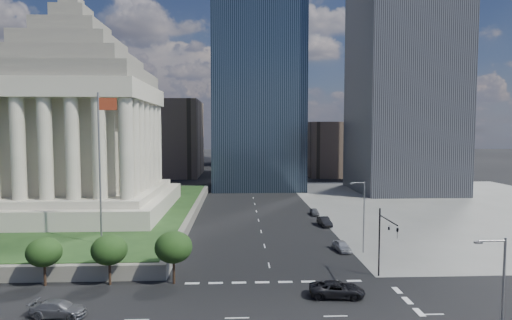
{
  "coord_description": "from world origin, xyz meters",
  "views": [
    {
      "loc": [
        -3.9,
        -32.63,
        16.97
      ],
      "look_at": [
        -1.81,
        16.1,
        13.59
      ],
      "focal_mm": 30.0,
      "sensor_mm": 36.0,
      "label": 1
    }
  ],
  "objects": [
    {
      "name": "suv_grey",
      "position": [
        -20.27,
        6.03,
        0.73
      ],
      "size": [
        2.59,
        5.25,
        1.47
      ],
      "primitive_type": "imported",
      "rotation": [
        0.0,
        0.0,
        1.46
      ],
      "color": "#4E4F54",
      "rests_on": "ground"
    },
    {
      "name": "flagpole",
      "position": [
        -21.83,
        24.0,
        13.11
      ],
      "size": [
        2.52,
        0.24,
        20.0
      ],
      "color": "slate",
      "rests_on": "plaza_lawn"
    },
    {
      "name": "building_filler_nw",
      "position": [
        -30.0,
        130.0,
        14.0
      ],
      "size": [
        24.0,
        30.0,
        28.0
      ],
      "primitive_type": "cube",
      "color": "brown",
      "rests_on": "ground"
    },
    {
      "name": "parked_sedan_near",
      "position": [
        10.71,
        25.97,
        0.73
      ],
      "size": [
        4.41,
        2.12,
        1.45
      ],
      "primitive_type": "imported",
      "rotation": [
        0.0,
        0.0,
        0.1
      ],
      "color": "#9B9DA4",
      "rests_on": "ground"
    },
    {
      "name": "sidewalk_ne",
      "position": [
        46.0,
        60.0,
        0.01
      ],
      "size": [
        68.0,
        90.0,
        0.03
      ],
      "primitive_type": "cube",
      "color": "slate",
      "rests_on": "ground"
    },
    {
      "name": "plaza_lawn",
      "position": [
        -45.0,
        50.0,
        1.85
      ],
      "size": [
        64.0,
        68.0,
        0.1
      ],
      "primitive_type": "cube",
      "color": "#1B3616",
      "rests_on": "plaza_terrace"
    },
    {
      "name": "parked_sedan_mid",
      "position": [
        11.5,
        41.8,
        0.77
      ],
      "size": [
        4.84,
        2.08,
        1.55
      ],
      "primitive_type": "imported",
      "rotation": [
        0.0,
        0.0,
        0.1
      ],
      "color": "black",
      "rests_on": "ground"
    },
    {
      "name": "street_lamp_south",
      "position": [
        13.33,
        -6.0,
        5.66
      ],
      "size": [
        2.13,
        0.22,
        10.0
      ],
      "color": "slate",
      "rests_on": "ground"
    },
    {
      "name": "war_memorial",
      "position": [
        -34.0,
        48.0,
        21.4
      ],
      "size": [
        34.0,
        34.0,
        39.0
      ],
      "primitive_type": null,
      "color": "#A8A28D",
      "rests_on": "plaza_lawn"
    },
    {
      "name": "midrise_glass",
      "position": [
        2.0,
        95.0,
        30.0
      ],
      "size": [
        26.0,
        26.0,
        60.0
      ],
      "primitive_type": "cube",
      "color": "black",
      "rests_on": "ground"
    },
    {
      "name": "pickup_truck",
      "position": [
        6.19,
        9.51,
        0.78
      ],
      "size": [
        3.09,
        5.84,
        1.56
      ],
      "primitive_type": "imported",
      "rotation": [
        0.0,
        0.0,
        1.48
      ],
      "color": "black",
      "rests_on": "ground"
    },
    {
      "name": "building_filler_ne",
      "position": [
        32.0,
        130.0,
        10.0
      ],
      "size": [
        20.0,
        30.0,
        20.0
      ],
      "primitive_type": "cube",
      "color": "brown",
      "rests_on": "ground"
    },
    {
      "name": "highrise_ne",
      "position": [
        42.0,
        85.0,
        50.0
      ],
      "size": [
        26.0,
        28.0,
        100.0
      ],
      "primitive_type": "cube",
      "color": "black",
      "rests_on": "ground"
    },
    {
      "name": "ground",
      "position": [
        0.0,
        100.0,
        0.0
      ],
      "size": [
        500.0,
        500.0,
        0.0
      ],
      "primitive_type": "plane",
      "color": "black",
      "rests_on": "ground"
    },
    {
      "name": "street_lamp_north",
      "position": [
        13.33,
        25.0,
        5.66
      ],
      "size": [
        2.13,
        0.22,
        10.0
      ],
      "color": "slate",
      "rests_on": "ground"
    },
    {
      "name": "parked_sedan_far",
      "position": [
        11.5,
        51.7,
        0.65
      ],
      "size": [
        1.55,
        3.83,
        1.3
      ],
      "primitive_type": "imported",
      "rotation": [
        0.0,
        0.0,
        -0.0
      ],
      "color": "#525459",
      "rests_on": "ground"
    },
    {
      "name": "plaza_terrace",
      "position": [
        -45.0,
        50.0,
        0.9
      ],
      "size": [
        66.0,
        70.0,
        1.8
      ],
      "primitive_type": "cube",
      "color": "slate",
      "rests_on": "ground"
    },
    {
      "name": "traffic_signal_ne",
      "position": [
        12.5,
        13.7,
        5.25
      ],
      "size": [
        0.3,
        5.74,
        8.0
      ],
      "color": "black",
      "rests_on": "ground"
    }
  ]
}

